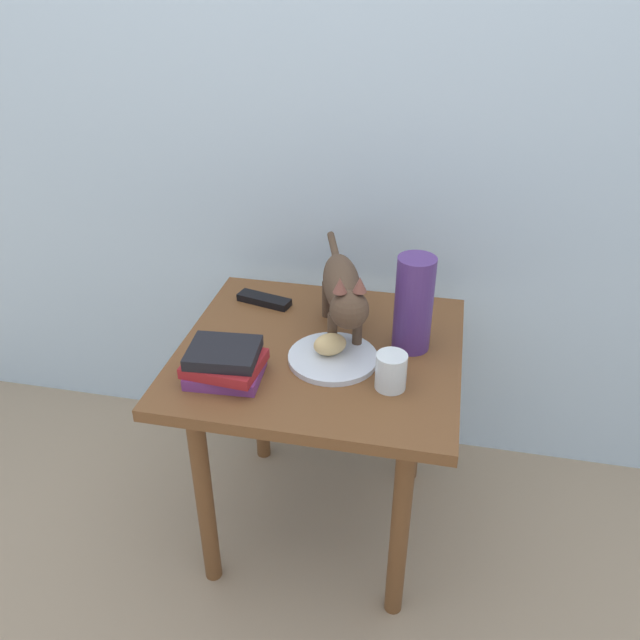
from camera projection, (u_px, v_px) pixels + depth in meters
ground_plane at (320, 520)px, 1.88m from camera, size 6.00×6.00×0.00m
back_panel at (354, 100)px, 1.69m from camera, size 4.00×0.04×2.20m
side_table at (320, 378)px, 1.62m from camera, size 0.68×0.64×0.60m
plate at (333, 358)px, 1.52m from camera, size 0.21×0.21×0.01m
bread_roll at (330, 344)px, 1.52m from camera, size 0.10×0.09×0.05m
cat at (343, 290)px, 1.55m from camera, size 0.18×0.46×0.23m
book_stack at (225, 363)px, 1.45m from camera, size 0.18×0.15×0.08m
green_vase at (414, 304)px, 1.52m from camera, size 0.09×0.09×0.24m
candle_jar at (391, 373)px, 1.42m from camera, size 0.07×0.07×0.08m
tv_remote at (264, 300)px, 1.76m from camera, size 0.16×0.08×0.02m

